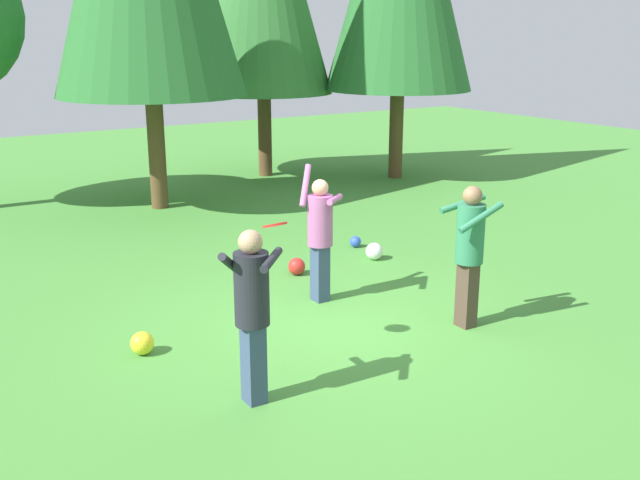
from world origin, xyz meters
TOP-DOWN VIEW (x-y plane):
  - ground_plane at (0.00, 0.00)m, footprint 40.00×40.00m
  - person_thrower at (0.39, 0.78)m, footprint 0.68×0.68m
  - person_catcher at (-1.70, -1.26)m, footprint 0.75×0.76m
  - person_bystander at (1.43, -0.96)m, footprint 0.68×0.58m
  - frisbee at (-1.01, -0.50)m, footprint 0.29×0.29m
  - ball_yellow at (-2.25, 0.41)m, footprint 0.27×0.27m
  - ball_red at (0.68, 1.89)m, footprint 0.26×0.26m
  - ball_white at (2.12, 1.86)m, footprint 0.28×0.28m
  - ball_blue at (2.28, 2.60)m, footprint 0.19×0.19m

SIDE VIEW (x-z plane):
  - ground_plane at x=0.00m, z-range 0.00..0.00m
  - ball_blue at x=2.28m, z-range 0.00..0.19m
  - ball_red at x=0.68m, z-range 0.00..0.26m
  - ball_yellow at x=-2.25m, z-range 0.00..0.27m
  - ball_white at x=2.12m, z-range 0.00..0.28m
  - person_thrower at x=0.39m, z-range 0.08..1.93m
  - person_catcher at x=-1.70m, z-range 0.17..1.94m
  - person_bystander at x=1.43m, z-range 0.17..1.95m
  - frisbee at x=-1.01m, z-range 1.50..1.60m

